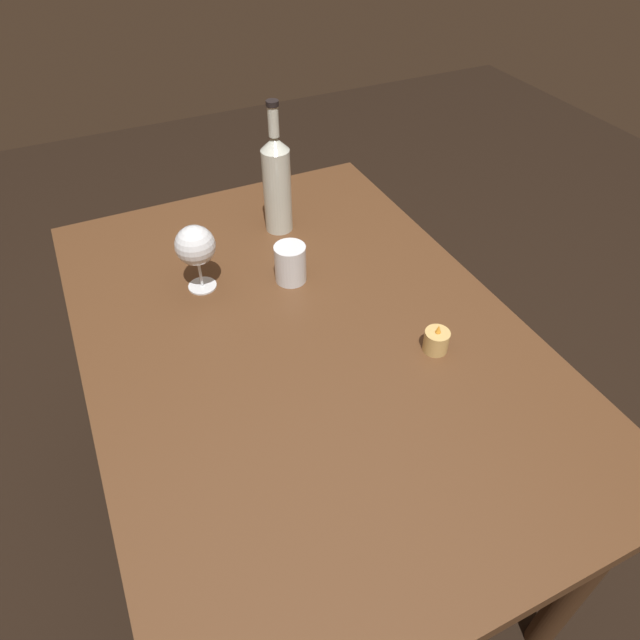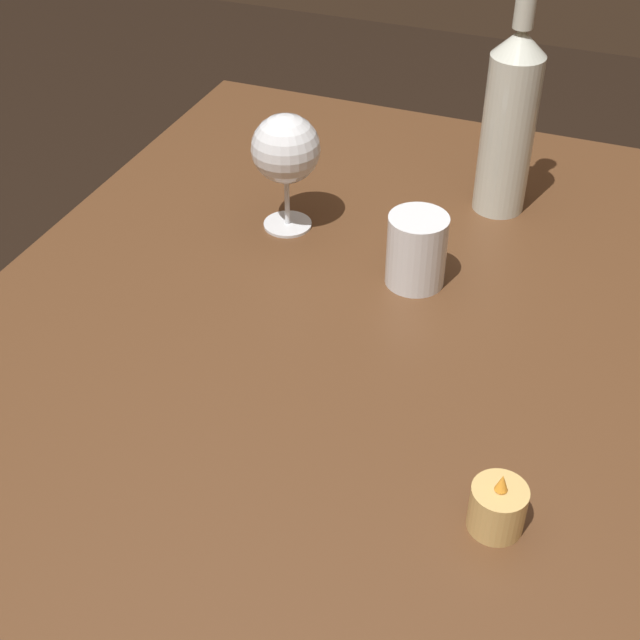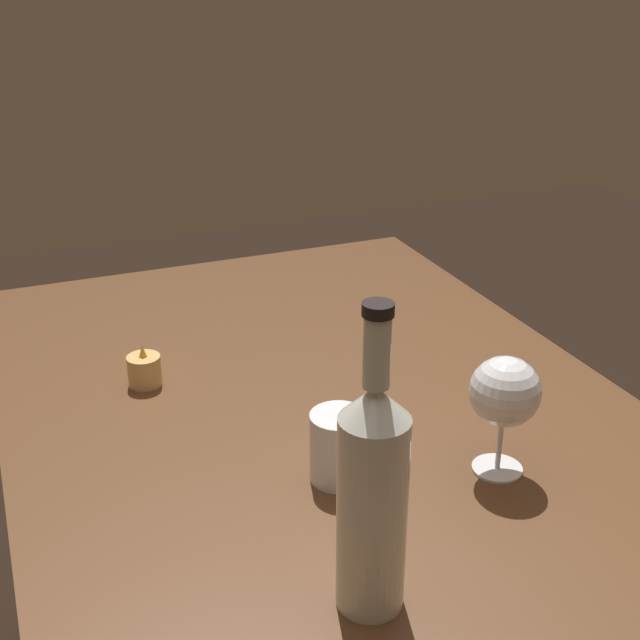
% 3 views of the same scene
% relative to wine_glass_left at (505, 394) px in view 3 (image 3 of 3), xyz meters
% --- Properties ---
extents(dining_table, '(1.30, 0.90, 0.74)m').
position_rel_wine_glass_left_xyz_m(dining_table, '(0.24, 0.15, -0.20)').
color(dining_table, '#56351E').
rests_on(dining_table, ground).
extents(wine_glass_left, '(0.09, 0.09, 0.16)m').
position_rel_wine_glass_left_xyz_m(wine_glass_left, '(0.00, 0.00, 0.00)').
color(wine_glass_left, white).
rests_on(wine_glass_left, dining_table).
extents(wine_bottle, '(0.07, 0.07, 0.34)m').
position_rel_wine_glass_left_xyz_m(wine_bottle, '(-0.15, 0.26, 0.02)').
color(wine_bottle, silver).
rests_on(wine_bottle, dining_table).
extents(water_tumbler, '(0.07, 0.07, 0.09)m').
position_rel_wine_glass_left_xyz_m(water_tumbler, '(0.06, 0.20, -0.07)').
color(water_tumbler, white).
rests_on(water_tumbler, dining_table).
extents(votive_candle, '(0.05, 0.05, 0.07)m').
position_rel_wine_glass_left_xyz_m(votive_candle, '(0.40, 0.38, -0.09)').
color(votive_candle, '#DBB266').
rests_on(votive_candle, dining_table).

